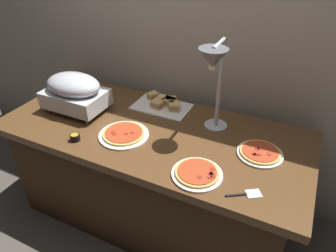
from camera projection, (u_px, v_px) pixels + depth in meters
The scene contains 11 objects.
ground_plane at pixel (155, 213), 2.31m from camera, with size 8.00×8.00×0.00m, color #4C443D.
back_wall at pixel (186, 35), 2.03m from camera, with size 4.40×0.04×2.40m, color tan.
buffet_table at pixel (154, 174), 2.10m from camera, with size 1.90×0.84×0.76m.
chafing_dish at pixel (75, 91), 2.00m from camera, with size 0.40×0.27×0.26m.
heat_lamp at pixel (214, 68), 1.57m from camera, with size 0.15×0.32×0.56m.
pizza_plate_front at pixel (124, 134), 1.82m from camera, with size 0.30×0.30×0.03m.
pizza_plate_center at pixel (197, 173), 1.54m from camera, with size 0.26×0.26×0.03m.
pizza_plate_raised_stand at pixel (260, 153), 1.67m from camera, with size 0.25×0.25×0.03m.
sandwich_platter at pixel (164, 104), 2.11m from camera, with size 0.39×0.24×0.06m.
sauce_cup_near at pixel (75, 137), 1.78m from camera, with size 0.06×0.06×0.04m.
serving_spatula at pixel (245, 194), 1.43m from camera, with size 0.16×0.12×0.01m.
Camera 1 is at (0.78, -1.38, 1.81)m, focal length 32.98 mm.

